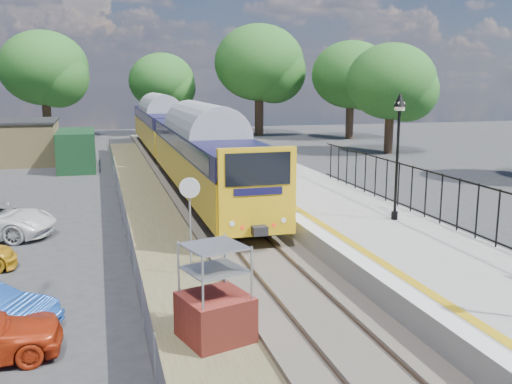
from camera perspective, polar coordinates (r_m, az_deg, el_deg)
name	(u,v)px	position (r m, az deg, el deg)	size (l,w,h in m)	color
ground	(320,325)	(14.51, 6.42, -13.04)	(120.00, 120.00, 0.00)	#2D2D30
track_bed	(220,227)	(23.14, -3.62, -3.50)	(5.90, 80.00, 0.29)	#473F38
platform	(344,220)	(22.92, 8.78, -2.83)	(5.00, 70.00, 0.90)	gray
platform_edge	(295,212)	(22.06, 3.91, -2.06)	(0.90, 70.00, 0.01)	silver
victorian_lamp_north	(399,127)	(21.04, 14.08, 6.36)	(0.44, 0.44, 4.60)	black
palisade_fence	(493,215)	(18.99, 22.60, -2.18)	(0.12, 26.00, 2.00)	black
wire_fence	(123,208)	(24.84, -13.20, -1.56)	(0.06, 52.00, 1.20)	#999EA3
outbuilding	(13,143)	(44.08, -23.13, 4.49)	(10.80, 10.10, 3.12)	tan
tree_line	(167,73)	(54.64, -8.90, 11.69)	(56.80, 43.80, 11.88)	#332319
train	(176,134)	(38.90, -8.02, 5.72)	(2.82, 40.83, 3.51)	gold
brick_plinth	(215,295)	(13.21, -4.13, -10.22)	(1.80, 1.80, 2.33)	maroon
speed_sign	(190,209)	(17.17, -6.62, -1.68)	(0.60, 0.24, 3.10)	#999EA3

